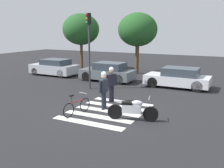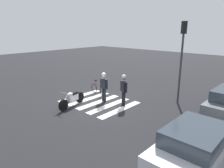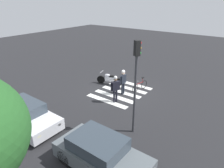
# 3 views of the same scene
# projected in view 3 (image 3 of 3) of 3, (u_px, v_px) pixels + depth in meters

# --- Properties ---
(ground_plane) EXTENTS (60.00, 60.00, 0.00)m
(ground_plane) POSITION_uv_depth(u_px,v_px,m) (121.00, 92.00, 15.18)
(ground_plane) COLOR #232326
(police_motorcycle) EXTENTS (2.15, 0.83, 1.04)m
(police_motorcycle) POSITION_uv_depth(u_px,v_px,m) (110.00, 79.00, 16.31)
(police_motorcycle) COLOR black
(police_motorcycle) RESTS_ON ground_plane
(leaning_bicycle) EXTENTS (0.46, 1.72, 0.99)m
(leaning_bicycle) POSITION_uv_depth(u_px,v_px,m) (140.00, 86.00, 15.28)
(leaning_bicycle) COLOR black
(leaning_bicycle) RESTS_ON ground_plane
(officer_on_foot) EXTENTS (0.40, 0.65, 1.91)m
(officer_on_foot) POSITION_uv_depth(u_px,v_px,m) (115.00, 87.00, 13.29)
(officer_on_foot) COLOR black
(officer_on_foot) RESTS_ON ground_plane
(officer_by_motorcycle) EXTENTS (0.25, 0.69, 1.87)m
(officer_by_motorcycle) POSITION_uv_depth(u_px,v_px,m) (123.00, 80.00, 14.45)
(officer_by_motorcycle) COLOR #1E232D
(officer_by_motorcycle) RESTS_ON ground_plane
(crosswalk_stripes) EXTENTS (3.36, 4.05, 0.01)m
(crosswalk_stripes) POSITION_uv_depth(u_px,v_px,m) (121.00, 92.00, 15.18)
(crosswalk_stripes) COLOR silver
(crosswalk_stripes) RESTS_ON ground_plane
(car_grey_coupe) EXTENTS (4.10, 1.87, 1.42)m
(car_grey_coupe) POSITION_uv_depth(u_px,v_px,m) (101.00, 154.00, 8.19)
(car_grey_coupe) COLOR black
(car_grey_coupe) RESTS_ON ground_plane
(car_white_van) EXTENTS (4.27, 1.90, 1.35)m
(car_white_van) POSITION_uv_depth(u_px,v_px,m) (25.00, 115.00, 10.96)
(car_white_van) COLOR black
(car_white_van) RESTS_ON ground_plane
(traffic_light_pole) EXTENTS (0.33, 0.36, 4.86)m
(traffic_light_pole) POSITION_uv_depth(u_px,v_px,m) (136.00, 75.00, 9.42)
(traffic_light_pole) COLOR #38383D
(traffic_light_pole) RESTS_ON ground_plane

